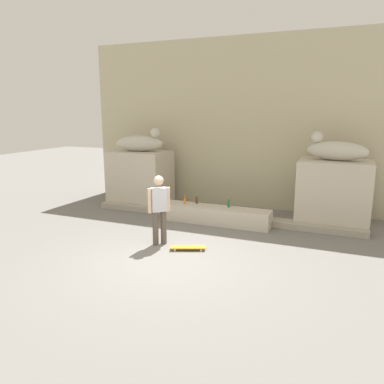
% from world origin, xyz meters
% --- Properties ---
extents(ground_plane, '(40.00, 40.00, 0.00)m').
position_xyz_m(ground_plane, '(0.00, 0.00, 0.00)').
color(ground_plane, slate).
extents(facade_wall, '(10.58, 0.60, 5.43)m').
position_xyz_m(facade_wall, '(0.00, 5.43, 2.71)').
color(facade_wall, '#C0B794').
rests_on(facade_wall, ground_plane).
extents(pedestal_left, '(1.90, 1.39, 1.81)m').
position_xyz_m(pedestal_left, '(-3.07, 4.08, 0.91)').
color(pedestal_left, beige).
rests_on(pedestal_left, ground_plane).
extents(pedestal_right, '(1.90, 1.39, 1.81)m').
position_xyz_m(pedestal_right, '(3.07, 4.08, 0.91)').
color(pedestal_right, beige).
rests_on(pedestal_right, ground_plane).
extents(statue_reclining_left, '(1.68, 0.88, 0.78)m').
position_xyz_m(statue_reclining_left, '(-3.03, 4.09, 2.10)').
color(statue_reclining_left, beige).
rests_on(statue_reclining_left, pedestal_left).
extents(statue_reclining_right, '(1.67, 0.81, 0.78)m').
position_xyz_m(statue_reclining_right, '(3.03, 4.08, 2.10)').
color(statue_reclining_right, beige).
rests_on(statue_reclining_right, pedestal_right).
extents(ledge_block, '(3.16, 0.64, 0.47)m').
position_xyz_m(ledge_block, '(0.00, 2.95, 0.24)').
color(ledge_block, beige).
rests_on(ledge_block, ground_plane).
extents(skater, '(0.42, 0.40, 1.67)m').
position_xyz_m(skater, '(-0.65, 0.82, 0.92)').
color(skater, brown).
rests_on(skater, ground_plane).
extents(skateboard, '(0.82, 0.49, 0.08)m').
position_xyz_m(skateboard, '(0.13, 0.71, 0.06)').
color(skateboard, gold).
rests_on(skateboard, ground_plane).
extents(bottle_green, '(0.07, 0.07, 0.27)m').
position_xyz_m(bottle_green, '(0.36, 3.08, 0.58)').
color(bottle_green, '#1E722D').
rests_on(bottle_green, ledge_block).
extents(bottle_orange, '(0.06, 0.06, 0.25)m').
position_xyz_m(bottle_orange, '(-0.95, 2.98, 0.57)').
color(bottle_orange, orange).
rests_on(bottle_orange, ledge_block).
extents(bottle_brown, '(0.06, 0.06, 0.26)m').
position_xyz_m(bottle_brown, '(-0.64, 3.14, 0.58)').
color(bottle_brown, '#593314').
rests_on(bottle_brown, ledge_block).
extents(stair_step, '(8.04, 0.50, 0.17)m').
position_xyz_m(stair_step, '(0.00, 3.36, 0.09)').
color(stair_step, '#A9A08F').
rests_on(stair_step, ground_plane).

